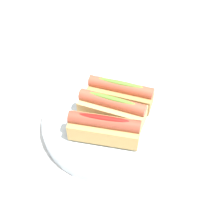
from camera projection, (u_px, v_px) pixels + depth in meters
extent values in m
plane|color=beige|center=(118.00, 126.00, 0.74)|extent=(2.40, 2.40, 0.00)
cylinder|color=silver|center=(112.00, 123.00, 0.73)|extent=(0.32, 0.32, 0.02)
torus|color=silver|center=(112.00, 120.00, 0.72)|extent=(0.32, 0.32, 0.01)
cube|color=tan|center=(119.00, 95.00, 0.74)|extent=(0.16, 0.08, 0.04)
cylinder|color=#BC563D|center=(119.00, 87.00, 0.72)|extent=(0.15, 0.06, 0.03)
ellipsoid|color=olive|center=(119.00, 83.00, 0.71)|extent=(0.11, 0.03, 0.01)
cube|color=#DBB270|center=(112.00, 112.00, 0.70)|extent=(0.16, 0.09, 0.04)
cylinder|color=#BC563D|center=(112.00, 103.00, 0.68)|extent=(0.15, 0.06, 0.03)
ellipsoid|color=olive|center=(112.00, 100.00, 0.68)|extent=(0.11, 0.04, 0.01)
cube|color=tan|center=(104.00, 130.00, 0.67)|extent=(0.15, 0.06, 0.04)
cylinder|color=#A84733|center=(104.00, 122.00, 0.65)|extent=(0.15, 0.04, 0.03)
ellipsoid|color=red|center=(104.00, 118.00, 0.64)|extent=(0.11, 0.02, 0.01)
cylinder|color=white|center=(2.00, 101.00, 0.73)|extent=(0.07, 0.07, 0.09)
cylinder|color=silver|center=(2.00, 103.00, 0.74)|extent=(0.06, 0.06, 0.07)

